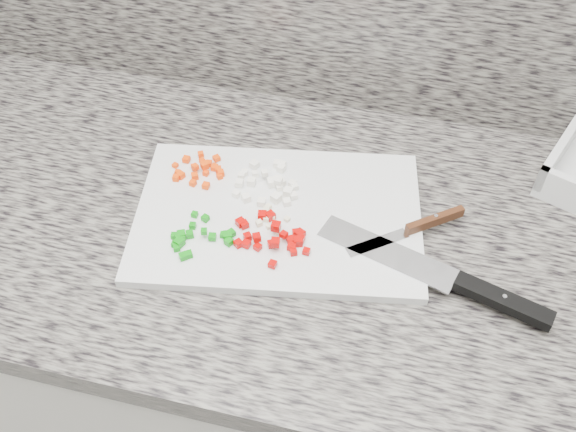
{
  "coord_description": "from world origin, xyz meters",
  "views": [
    {
      "loc": [
        0.14,
        0.81,
        1.62
      ],
      "look_at": [
        -0.01,
        1.42,
        0.93
      ],
      "focal_mm": 40.0,
      "sensor_mm": 36.0,
      "label": 1
    }
  ],
  "objects": [
    {
      "name": "paring_knife",
      "position": [
        0.18,
        1.46,
        0.92
      ],
      "size": [
        0.16,
        0.13,
        0.02
      ],
      "rotation": [
        0.0,
        0.0,
        0.65
      ],
      "color": "white",
      "rests_on": "cutting_board"
    },
    {
      "name": "garlic_pile",
      "position": [
        -0.04,
        1.42,
        0.92
      ],
      "size": [
        0.05,
        0.05,
        0.01
      ],
      "color": "beige",
      "rests_on": "cutting_board"
    },
    {
      "name": "carrot_pile",
      "position": [
        -0.17,
        1.49,
        0.92
      ],
      "size": [
        0.09,
        0.08,
        0.02
      ],
      "color": "#FF4305",
      "rests_on": "cutting_board"
    },
    {
      "name": "cutting_board",
      "position": [
        -0.03,
        1.44,
        0.91
      ],
      "size": [
        0.47,
        0.35,
        0.01
      ],
      "primitive_type": "cube",
      "rotation": [
        0.0,
        0.0,
        0.17
      ],
      "color": "silver",
      "rests_on": "countertop"
    },
    {
      "name": "cabinet",
      "position": [
        0.0,
        1.44,
        0.43
      ],
      "size": [
        3.92,
        0.62,
        0.86
      ],
      "primitive_type": "cube",
      "color": "silver",
      "rests_on": "ground"
    },
    {
      "name": "chef_knife",
      "position": [
        0.25,
        1.36,
        0.92
      ],
      "size": [
        0.33,
        0.13,
        0.02
      ],
      "rotation": [
        0.0,
        0.0,
        -0.3
      ],
      "color": "white",
      "rests_on": "cutting_board"
    },
    {
      "name": "countertop",
      "position": [
        0.0,
        1.44,
        0.88
      ],
      "size": [
        3.96,
        0.64,
        0.04
      ],
      "primitive_type": "cube",
      "color": "slate",
      "rests_on": "cabinet"
    },
    {
      "name": "red_pepper_pile",
      "position": [
        -0.02,
        1.38,
        0.92
      ],
      "size": [
        0.12,
        0.1,
        0.02
      ],
      "color": "#BA0502",
      "rests_on": "cutting_board"
    },
    {
      "name": "green_pepper_pile",
      "position": [
        -0.13,
        1.36,
        0.92
      ],
      "size": [
        0.09,
        0.09,
        0.02
      ],
      "color": "#0C870E",
      "rests_on": "cutting_board"
    },
    {
      "name": "onion_pile",
      "position": [
        -0.05,
        1.49,
        0.92
      ],
      "size": [
        0.1,
        0.1,
        0.02
      ],
      "color": "white",
      "rests_on": "cutting_board"
    }
  ]
}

